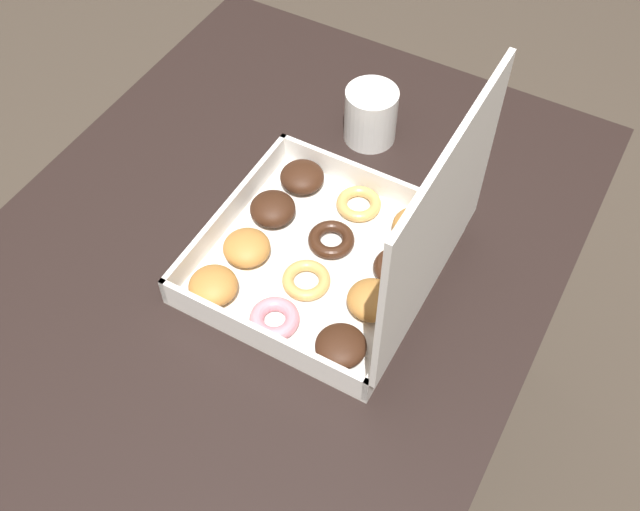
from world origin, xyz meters
The scene contains 4 objects.
ground_plane centered at (0.00, 0.00, 0.00)m, with size 8.00×8.00×0.00m, color #42382D.
dining_table centered at (0.00, 0.00, 0.61)m, with size 1.05×0.78×0.71m.
donut_box centered at (-0.03, 0.11, 0.77)m, with size 0.32×0.32×0.32m.
coffee_mug centered at (-0.30, 0.02, 0.76)m, with size 0.08×0.08×0.09m.
Camera 1 is at (0.51, 0.38, 1.56)m, focal length 42.00 mm.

